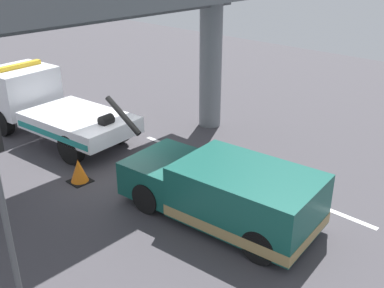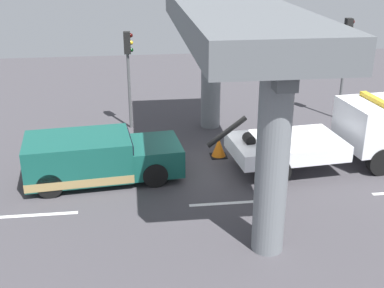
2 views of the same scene
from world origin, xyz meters
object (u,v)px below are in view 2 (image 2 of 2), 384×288
at_px(traffic_light_near, 128,59).
at_px(tow_truck_white, 337,135).
at_px(towed_van_green, 96,158).
at_px(traffic_light_far, 347,47).
at_px(traffic_cone_orange, 219,148).

bearing_deg(traffic_light_near, tow_truck_white, -34.17).
distance_m(towed_van_green, traffic_light_near, 5.66).
height_order(towed_van_green, traffic_light_far, traffic_light_far).
bearing_deg(towed_van_green, traffic_light_far, 25.13).
distance_m(tow_truck_white, towed_van_green, 8.54).
distance_m(towed_van_green, traffic_light_far, 12.12).
height_order(tow_truck_white, towed_van_green, tow_truck_white).
bearing_deg(tow_truck_white, towed_van_green, -179.44).
xyz_separation_m(tow_truck_white, traffic_light_far, (2.21, 4.95, 2.10)).
distance_m(tow_truck_white, traffic_cone_orange, 4.34).
relative_size(tow_truck_white, towed_van_green, 1.36).
xyz_separation_m(towed_van_green, traffic_cone_orange, (4.48, 1.42, -0.43)).
xyz_separation_m(traffic_light_far, traffic_cone_orange, (-6.25, -3.61, -2.95)).
height_order(traffic_light_near, traffic_cone_orange, traffic_light_near).
relative_size(towed_van_green, traffic_light_far, 1.18).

